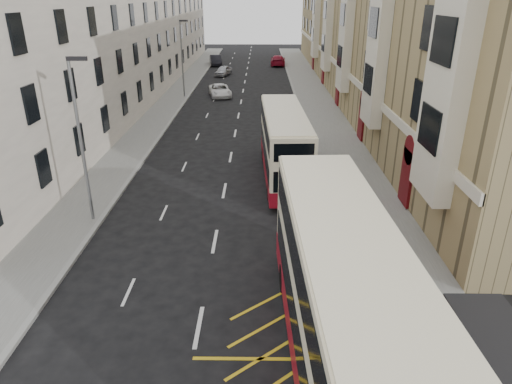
{
  "coord_description": "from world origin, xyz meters",
  "views": [
    {
      "loc": [
        2.15,
        -8.67,
        10.7
      ],
      "look_at": [
        1.95,
        9.4,
        2.8
      ],
      "focal_mm": 32.0,
      "sensor_mm": 36.0,
      "label": 1
    }
  ],
  "objects_px": {
    "double_decker_rear": "(284,145)",
    "pedestrian_mid": "(473,323)",
    "car_red": "(278,60)",
    "car_silver": "(223,71)",
    "double_decker_front": "(341,299)",
    "pedestrian_near": "(410,367)",
    "car_dark": "(216,60)",
    "street_lamp_near": "(81,133)",
    "white_van": "(220,90)",
    "pedestrian_far": "(412,280)",
    "street_lamp_far": "(182,55)"
  },
  "relations": [
    {
      "from": "street_lamp_far",
      "to": "car_silver",
      "type": "bearing_deg",
      "value": 78.0
    },
    {
      "from": "street_lamp_far",
      "to": "pedestrian_far",
      "type": "height_order",
      "value": "street_lamp_far"
    },
    {
      "from": "white_van",
      "to": "double_decker_front",
      "type": "bearing_deg",
      "value": -91.96
    },
    {
      "from": "double_decker_rear",
      "to": "pedestrian_far",
      "type": "bearing_deg",
      "value": -74.76
    },
    {
      "from": "double_decker_front",
      "to": "car_silver",
      "type": "distance_m",
      "value": 55.08
    },
    {
      "from": "street_lamp_near",
      "to": "car_red",
      "type": "bearing_deg",
      "value": 78.49
    },
    {
      "from": "street_lamp_far",
      "to": "double_decker_rear",
      "type": "relative_size",
      "value": 0.75
    },
    {
      "from": "pedestrian_far",
      "to": "white_van",
      "type": "height_order",
      "value": "pedestrian_far"
    },
    {
      "from": "double_decker_rear",
      "to": "pedestrian_mid",
      "type": "xyz_separation_m",
      "value": [
        5.42,
        -15.05,
        -1.2
      ]
    },
    {
      "from": "double_decker_rear",
      "to": "pedestrian_mid",
      "type": "relative_size",
      "value": 6.69
    },
    {
      "from": "double_decker_front",
      "to": "car_silver",
      "type": "height_order",
      "value": "double_decker_front"
    },
    {
      "from": "street_lamp_far",
      "to": "car_dark",
      "type": "bearing_deg",
      "value": 87.35
    },
    {
      "from": "pedestrian_mid",
      "to": "white_van",
      "type": "height_order",
      "value": "pedestrian_mid"
    },
    {
      "from": "car_silver",
      "to": "car_red",
      "type": "relative_size",
      "value": 0.72
    },
    {
      "from": "street_lamp_far",
      "to": "pedestrian_near",
      "type": "xyz_separation_m",
      "value": [
        12.7,
        -40.9,
        -3.53
      ]
    },
    {
      "from": "street_lamp_near",
      "to": "street_lamp_far",
      "type": "relative_size",
      "value": 1.0
    },
    {
      "from": "white_van",
      "to": "pedestrian_near",
      "type": "bearing_deg",
      "value": -89.78
    },
    {
      "from": "white_van",
      "to": "car_red",
      "type": "bearing_deg",
      "value": 61.42
    },
    {
      "from": "street_lamp_far",
      "to": "pedestrian_near",
      "type": "distance_m",
      "value": 42.97
    },
    {
      "from": "pedestrian_mid",
      "to": "car_red",
      "type": "distance_m",
      "value": 63.87
    },
    {
      "from": "street_lamp_near",
      "to": "double_decker_front",
      "type": "distance_m",
      "value": 14.71
    },
    {
      "from": "car_silver",
      "to": "car_red",
      "type": "bearing_deg",
      "value": 66.42
    },
    {
      "from": "pedestrian_far",
      "to": "car_red",
      "type": "height_order",
      "value": "pedestrian_far"
    },
    {
      "from": "pedestrian_near",
      "to": "street_lamp_far",
      "type": "bearing_deg",
      "value": -97.6
    },
    {
      "from": "pedestrian_mid",
      "to": "pedestrian_far",
      "type": "bearing_deg",
      "value": 94.7
    },
    {
      "from": "double_decker_front",
      "to": "white_van",
      "type": "xyz_separation_m",
      "value": [
        -6.98,
        40.42,
        -1.83
      ]
    },
    {
      "from": "double_decker_front",
      "to": "pedestrian_mid",
      "type": "xyz_separation_m",
      "value": [
        4.51,
        0.84,
        -1.56
      ]
    },
    {
      "from": "car_dark",
      "to": "white_van",
      "type": "bearing_deg",
      "value": -93.21
    },
    {
      "from": "pedestrian_far",
      "to": "pedestrian_mid",
      "type": "bearing_deg",
      "value": 158.89
    },
    {
      "from": "street_lamp_near",
      "to": "double_decker_rear",
      "type": "distance_m",
      "value": 11.97
    },
    {
      "from": "pedestrian_mid",
      "to": "double_decker_front",
      "type": "bearing_deg",
      "value": 163.77
    },
    {
      "from": "double_decker_front",
      "to": "double_decker_rear",
      "type": "xyz_separation_m",
      "value": [
        -0.91,
        15.9,
        -0.36
      ]
    },
    {
      "from": "pedestrian_near",
      "to": "street_lamp_near",
      "type": "bearing_deg",
      "value": -65.49
    },
    {
      "from": "car_silver",
      "to": "car_dark",
      "type": "bearing_deg",
      "value": 116.29
    },
    {
      "from": "white_van",
      "to": "car_red",
      "type": "xyz_separation_m",
      "value": [
        7.31,
        24.15,
        0.13
      ]
    },
    {
      "from": "double_decker_front",
      "to": "pedestrian_near",
      "type": "distance_m",
      "value": 2.61
    },
    {
      "from": "street_lamp_near",
      "to": "pedestrian_far",
      "type": "bearing_deg",
      "value": -25.48
    },
    {
      "from": "pedestrian_near",
      "to": "car_dark",
      "type": "bearing_deg",
      "value": -104.89
    },
    {
      "from": "pedestrian_near",
      "to": "pedestrian_far",
      "type": "distance_m",
      "value": 4.42
    },
    {
      "from": "car_silver",
      "to": "car_red",
      "type": "distance_m",
      "value": 12.87
    },
    {
      "from": "street_lamp_near",
      "to": "street_lamp_far",
      "type": "height_order",
      "value": "same"
    },
    {
      "from": "double_decker_rear",
      "to": "car_dark",
      "type": "bearing_deg",
      "value": 97.86
    },
    {
      "from": "street_lamp_near",
      "to": "pedestrian_mid",
      "type": "height_order",
      "value": "street_lamp_near"
    },
    {
      "from": "double_decker_rear",
      "to": "pedestrian_near",
      "type": "bearing_deg",
      "value": -83.2
    },
    {
      "from": "pedestrian_mid",
      "to": "car_red",
      "type": "bearing_deg",
      "value": 66.94
    },
    {
      "from": "pedestrian_mid",
      "to": "car_silver",
      "type": "distance_m",
      "value": 55.04
    },
    {
      "from": "street_lamp_far",
      "to": "pedestrian_near",
      "type": "height_order",
      "value": "street_lamp_far"
    },
    {
      "from": "double_decker_rear",
      "to": "car_red",
      "type": "xyz_separation_m",
      "value": [
        1.24,
        48.68,
        -1.34
      ]
    },
    {
      "from": "pedestrian_far",
      "to": "white_van",
      "type": "xyz_separation_m",
      "value": [
        -10.16,
        37.41,
        -0.44
      ]
    },
    {
      "from": "double_decker_front",
      "to": "car_dark",
      "type": "xyz_separation_m",
      "value": [
        -9.7,
        64.55,
        -1.7
      ]
    }
  ]
}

